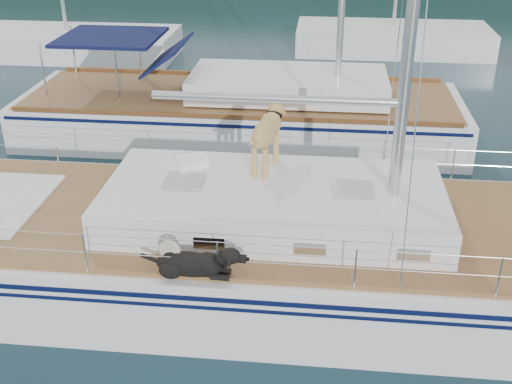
# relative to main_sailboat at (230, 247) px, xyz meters

# --- Properties ---
(ground) EXTENTS (120.00, 120.00, 0.00)m
(ground) POSITION_rel_main_sailboat_xyz_m (-0.09, -0.00, -0.68)
(ground) COLOR black
(ground) RESTS_ON ground
(main_sailboat) EXTENTS (12.00, 3.80, 14.01)m
(main_sailboat) POSITION_rel_main_sailboat_xyz_m (0.00, 0.00, 0.00)
(main_sailboat) COLOR white
(main_sailboat) RESTS_ON ground
(neighbor_sailboat) EXTENTS (11.00, 3.50, 13.30)m
(neighbor_sailboat) POSITION_rel_main_sailboat_xyz_m (-0.56, 6.53, -0.05)
(neighbor_sailboat) COLOR white
(neighbor_sailboat) RESTS_ON ground
(bg_boat_west) EXTENTS (8.00, 3.00, 11.65)m
(bg_boat_west) POSITION_rel_main_sailboat_xyz_m (-8.09, 14.00, -0.23)
(bg_boat_west) COLOR white
(bg_boat_west) RESTS_ON ground
(bg_boat_center) EXTENTS (7.20, 3.00, 11.65)m
(bg_boat_center) POSITION_rel_main_sailboat_xyz_m (3.91, 16.00, -0.23)
(bg_boat_center) COLOR white
(bg_boat_center) RESTS_ON ground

